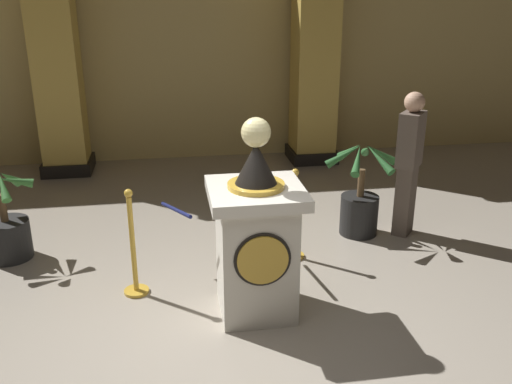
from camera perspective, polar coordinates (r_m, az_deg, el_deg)
The scene contains 11 objects.
ground_plane at distance 4.86m, azimuth -2.75°, elevation -14.77°, with size 12.99×12.99×0.00m, color #9E9384.
back_wall at distance 9.55m, azimuth -6.96°, elevation 14.08°, with size 12.99×0.16×3.58m, color tan.
pedestal_clock at distance 4.89m, azimuth 0.01°, elevation -4.82°, with size 0.81×0.81×1.80m.
stanchion_near at distance 6.03m, azimuth 3.90°, elevation -3.62°, with size 0.24×0.24×1.02m.
stanchion_far at distance 5.44m, azimuth -12.39°, elevation -6.57°, with size 0.24×0.24×1.07m.
velvet_rope at distance 5.51m, azimuth -3.91°, elevation -1.10°, with size 1.12×1.10×0.22m.
column_left at distance 9.11m, azimuth -19.73°, elevation 12.26°, with size 0.78×0.78×3.43m.
column_right at distance 9.30m, azimuth 6.02°, elevation 13.43°, with size 0.80×0.80×3.43m.
potted_palm_left at distance 6.59m, azimuth -24.16°, elevation -3.55°, with size 0.69×0.63×1.03m.
potted_palm_right at distance 6.70m, azimuth 10.56°, elevation -0.99°, with size 0.88×0.80×1.16m.
bystander_guest at distance 6.66m, azimuth 15.36°, elevation 3.10°, with size 0.40×0.42×1.70m.
Camera 1 is at (-0.42, -3.96, 2.79)m, focal length 39.11 mm.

